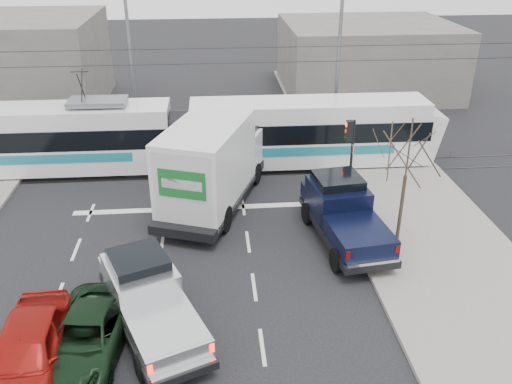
{
  "coord_description": "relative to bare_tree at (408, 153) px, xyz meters",
  "views": [
    {
      "loc": [
        0.46,
        -15.37,
        11.35
      ],
      "look_at": [
        2.09,
        3.8,
        1.8
      ],
      "focal_mm": 38.0,
      "sensor_mm": 36.0,
      "label": 1
    }
  ],
  "objects": [
    {
      "name": "bare_tree",
      "position": [
        0.0,
        0.0,
        0.0
      ],
      "size": [
        2.4,
        2.4,
        5.0
      ],
      "color": "#47382B",
      "rests_on": "ground"
    },
    {
      "name": "catenary",
      "position": [
        -7.6,
        7.5,
        0.09
      ],
      "size": [
        60.0,
        0.2,
        7.0
      ],
      "color": "black",
      "rests_on": "ground"
    },
    {
      "name": "rails",
      "position": [
        -7.6,
        7.5,
        -3.78
      ],
      "size": [
        60.0,
        1.6,
        0.03
      ],
      "primitive_type": "cube",
      "color": "#33302D",
      "rests_on": "ground"
    },
    {
      "name": "silver_pickup",
      "position": [
        -9.33,
        -4.09,
        -2.75
      ],
      "size": [
        4.0,
        6.06,
        2.09
      ],
      "rotation": [
        0.0,
        0.0,
        0.39
      ],
      "color": "black",
      "rests_on": "ground"
    },
    {
      "name": "navy_pickup",
      "position": [
        -2.15,
        0.51,
        -2.61
      ],
      "size": [
        2.79,
        5.91,
        2.4
      ],
      "rotation": [
        0.0,
        0.0,
        0.13
      ],
      "color": "black",
      "rests_on": "ground"
    },
    {
      "name": "red_car",
      "position": [
        -12.43,
        -6.07,
        -2.97
      ],
      "size": [
        2.11,
        4.9,
        1.65
      ],
      "primitive_type": "imported",
      "rotation": [
        0.0,
        0.0,
        0.04
      ],
      "color": "#99120D",
      "rests_on": "ground"
    },
    {
      "name": "ground",
      "position": [
        -7.6,
        -2.5,
        -3.79
      ],
      "size": [
        120.0,
        120.0,
        0.0
      ],
      "primitive_type": "plane",
      "color": "black",
      "rests_on": "ground"
    },
    {
      "name": "street_lamp_near",
      "position": [
        -0.29,
        11.5,
        1.32
      ],
      "size": [
        2.38,
        0.25,
        9.0
      ],
      "color": "slate",
      "rests_on": "ground"
    },
    {
      "name": "green_car",
      "position": [
        -11.02,
        -5.34,
        -3.14
      ],
      "size": [
        2.75,
        4.92,
        1.3
      ],
      "primitive_type": "imported",
      "rotation": [
        0.0,
        0.0,
        -0.13
      ],
      "color": "black",
      "rests_on": "ground"
    },
    {
      "name": "building_right",
      "position": [
        4.4,
        21.5,
        -1.29
      ],
      "size": [
        12.0,
        10.0,
        5.0
      ],
      "primitive_type": "cube",
      "color": "slate",
      "rests_on": "ground"
    },
    {
      "name": "tram",
      "position": [
        -8.79,
        8.05,
        -1.98
      ],
      "size": [
        25.01,
        2.69,
        5.1
      ],
      "rotation": [
        0.0,
        0.0,
        -0.01
      ],
      "color": "white",
      "rests_on": "ground"
    },
    {
      "name": "sidewalk_right",
      "position": [
        1.4,
        -2.5,
        -3.72
      ],
      "size": [
        6.0,
        60.0,
        0.15
      ],
      "primitive_type": "cube",
      "color": "gray",
      "rests_on": "ground"
    },
    {
      "name": "traffic_signal",
      "position": [
        -1.13,
        4.0,
        -1.05
      ],
      "size": [
        0.44,
        0.44,
        3.6
      ],
      "color": "black",
      "rests_on": "ground"
    },
    {
      "name": "street_lamp_far",
      "position": [
        -11.79,
        13.5,
        1.32
      ],
      "size": [
        2.38,
        0.25,
        9.0
      ],
      "color": "slate",
      "rests_on": "ground"
    },
    {
      "name": "box_truck",
      "position": [
        -7.19,
        3.82,
        -1.83
      ],
      "size": [
        5.3,
        8.4,
        3.97
      ],
      "rotation": [
        0.0,
        0.0,
        -0.35
      ],
      "color": "black",
      "rests_on": "ground"
    }
  ]
}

